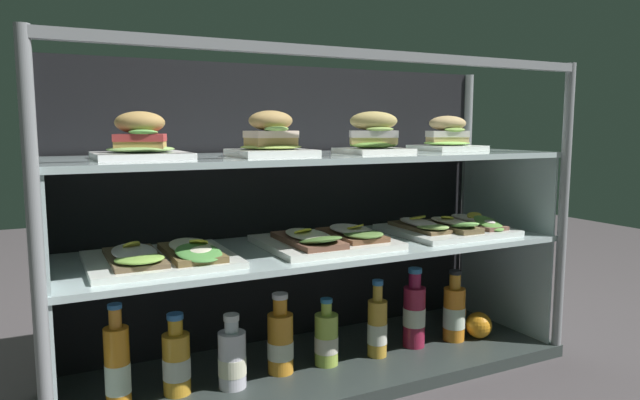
% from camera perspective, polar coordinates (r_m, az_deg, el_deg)
% --- Properties ---
extents(ground_plane, '(6.00, 6.00, 0.02)m').
position_cam_1_polar(ground_plane, '(1.70, -0.00, -17.19)').
color(ground_plane, '#484244').
rests_on(ground_plane, ground).
extents(case_base_deck, '(1.43, 0.45, 0.04)m').
position_cam_1_polar(case_base_deck, '(1.69, -0.00, -16.33)').
color(case_base_deck, '#313937').
rests_on(case_base_deck, ground).
extents(case_frame, '(1.43, 0.45, 0.88)m').
position_cam_1_polar(case_frame, '(1.69, -2.28, -0.14)').
color(case_frame, gray).
rests_on(case_frame, ground).
extents(riser_lower_tier, '(1.37, 0.40, 0.32)m').
position_cam_1_polar(riser_lower_tier, '(1.62, -0.00, -10.57)').
color(riser_lower_tier, silver).
rests_on(riser_lower_tier, case_base_deck).
extents(shelf_lower_glass, '(1.38, 0.41, 0.02)m').
position_cam_1_polar(shelf_lower_glass, '(1.58, -0.00, -4.78)').
color(shelf_lower_glass, silver).
rests_on(shelf_lower_glass, riser_lower_tier).
extents(riser_upper_tier, '(1.37, 0.40, 0.23)m').
position_cam_1_polar(riser_upper_tier, '(1.56, -0.00, -0.28)').
color(riser_upper_tier, silver).
rests_on(riser_upper_tier, shelf_lower_glass).
extents(shelf_upper_glass, '(1.38, 0.41, 0.02)m').
position_cam_1_polar(shelf_upper_glass, '(1.55, -0.00, 4.31)').
color(shelf_upper_glass, silver).
rests_on(shelf_upper_glass, riser_upper_tier).
extents(plated_roll_sandwich_left_of_center, '(0.21, 0.21, 0.11)m').
position_cam_1_polar(plated_roll_sandwich_left_of_center, '(1.39, -17.46, 5.51)').
color(plated_roll_sandwich_left_of_center, white).
rests_on(plated_roll_sandwich_left_of_center, shelf_upper_glass).
extents(plated_roll_sandwich_right_of_center, '(0.19, 0.19, 0.11)m').
position_cam_1_polar(plated_roll_sandwich_right_of_center, '(1.43, -4.91, 6.00)').
color(plated_roll_sandwich_right_of_center, white).
rests_on(plated_roll_sandwich_right_of_center, shelf_upper_glass).
extents(plated_roll_sandwich_near_left_corner, '(0.17, 0.17, 0.12)m').
position_cam_1_polar(plated_roll_sandwich_near_left_corner, '(1.59, 5.35, 6.26)').
color(plated_roll_sandwich_near_left_corner, white).
rests_on(plated_roll_sandwich_near_left_corner, shelf_upper_glass).
extents(plated_roll_sandwich_mid_left, '(0.18, 0.18, 0.11)m').
position_cam_1_polar(plated_roll_sandwich_mid_left, '(1.85, 12.58, 6.09)').
color(plated_roll_sandwich_mid_left, white).
rests_on(plated_roll_sandwich_mid_left, shelf_upper_glass).
extents(open_sandwich_tray_near_left_corner, '(0.34, 0.31, 0.06)m').
position_cam_1_polar(open_sandwich_tray_near_left_corner, '(1.41, -15.35, -5.37)').
color(open_sandwich_tray_near_left_corner, white).
rests_on(open_sandwich_tray_near_left_corner, shelf_lower_glass).
extents(open_sandwich_tray_right_of_center, '(0.34, 0.32, 0.06)m').
position_cam_1_polar(open_sandwich_tray_right_of_center, '(1.56, 0.82, -3.90)').
color(open_sandwich_tray_right_of_center, white).
rests_on(open_sandwich_tray_right_of_center, shelf_lower_glass).
extents(open_sandwich_tray_left_of_center, '(0.34, 0.31, 0.06)m').
position_cam_1_polar(open_sandwich_tray_left_of_center, '(1.79, 12.72, -2.62)').
color(open_sandwich_tray_left_of_center, white).
rests_on(open_sandwich_tray_left_of_center, shelf_lower_glass).
extents(juice_bottle_front_right_end, '(0.06, 0.06, 0.25)m').
position_cam_1_polar(juice_bottle_front_right_end, '(1.48, -19.56, -15.46)').
color(juice_bottle_front_right_end, orange).
rests_on(juice_bottle_front_right_end, case_base_deck).
extents(juice_bottle_tucked_behind, '(0.07, 0.07, 0.20)m').
position_cam_1_polar(juice_bottle_tucked_behind, '(1.51, -14.13, -15.40)').
color(juice_bottle_tucked_behind, gold).
rests_on(juice_bottle_tucked_behind, case_base_deck).
extents(juice_bottle_back_center, '(0.07, 0.07, 0.19)m').
position_cam_1_polar(juice_bottle_back_center, '(1.52, -8.76, -15.39)').
color(juice_bottle_back_center, white).
rests_on(juice_bottle_back_center, case_base_deck).
extents(juice_bottle_front_fourth, '(0.07, 0.07, 0.22)m').
position_cam_1_polar(juice_bottle_front_fourth, '(1.58, -3.97, -13.91)').
color(juice_bottle_front_fourth, orange).
rests_on(juice_bottle_front_fourth, case_base_deck).
extents(juice_bottle_back_left, '(0.07, 0.07, 0.19)m').
position_cam_1_polar(juice_bottle_back_left, '(1.63, 0.64, -13.68)').
color(juice_bottle_back_left, '#B5D251').
rests_on(juice_bottle_back_left, case_base_deck).
extents(juice_bottle_front_middle, '(0.06, 0.06, 0.22)m').
position_cam_1_polar(juice_bottle_front_middle, '(1.69, 5.74, -12.50)').
color(juice_bottle_front_middle, gold).
rests_on(juice_bottle_front_middle, case_base_deck).
extents(juice_bottle_back_right, '(0.07, 0.07, 0.24)m').
position_cam_1_polar(juice_bottle_back_right, '(1.77, 9.38, -11.14)').
color(juice_bottle_back_right, '#9F1F3F').
rests_on(juice_bottle_back_right, case_base_deck).
extents(juice_bottle_front_left_end, '(0.07, 0.07, 0.22)m').
position_cam_1_polar(juice_bottle_front_left_end, '(1.85, 13.24, -10.89)').
color(juice_bottle_front_left_end, orange).
rests_on(juice_bottle_front_left_end, case_base_deck).
extents(orange_fruit_beside_bottles, '(0.08, 0.08, 0.08)m').
position_cam_1_polar(orange_fruit_beside_bottles, '(2.02, 13.29, -10.75)').
color(orange_fruit_beside_bottles, orange).
rests_on(orange_fruit_beside_bottles, case_base_deck).
extents(orange_fruit_near_left_post, '(0.08, 0.08, 0.08)m').
position_cam_1_polar(orange_fruit_near_left_post, '(1.90, 15.56, -11.93)').
color(orange_fruit_near_left_post, orange).
rests_on(orange_fruit_near_left_post, case_base_deck).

